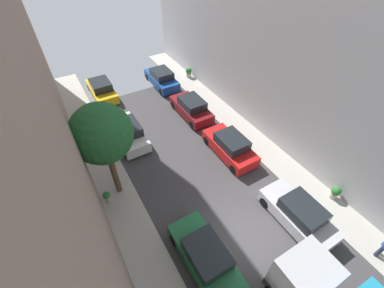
# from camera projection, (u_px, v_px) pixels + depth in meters

# --- Properties ---
(ground) EXTENTS (32.00, 32.00, 0.00)m
(ground) POSITION_uv_depth(u_px,v_px,m) (246.00, 233.00, 13.28)
(ground) COLOR #423F42
(sidewalk_left) EXTENTS (2.00, 44.00, 0.15)m
(sidewalk_left) POSITION_uv_depth(u_px,v_px,m) (159.00, 285.00, 11.38)
(sidewalk_left) COLOR #B7B2A8
(sidewalk_left) RESTS_ON ground
(sidewalk_right) EXTENTS (2.00, 44.00, 0.15)m
(sidewalk_right) POSITION_uv_depth(u_px,v_px,m) (312.00, 192.00, 15.08)
(sidewalk_right) COLOR #B7B2A8
(sidewalk_right) RESTS_ON ground
(parked_car_left_2) EXTENTS (1.78, 4.20, 1.57)m
(parked_car_left_2) POSITION_uv_depth(u_px,v_px,m) (205.00, 256.00, 11.67)
(parked_car_left_2) COLOR #1E6638
(parked_car_left_2) RESTS_ON ground
(parked_car_left_3) EXTENTS (1.78, 4.20, 1.57)m
(parked_car_left_3) POSITION_uv_depth(u_px,v_px,m) (128.00, 133.00, 18.04)
(parked_car_left_3) COLOR white
(parked_car_left_3) RESTS_ON ground
(parked_car_left_4) EXTENTS (1.78, 4.20, 1.57)m
(parked_car_left_4) POSITION_uv_depth(u_px,v_px,m) (102.00, 90.00, 22.26)
(parked_car_left_4) COLOR gold
(parked_car_left_4) RESTS_ON ground
(parked_car_right_1) EXTENTS (1.78, 4.20, 1.57)m
(parked_car_right_1) POSITION_uv_depth(u_px,v_px,m) (299.00, 214.00, 13.26)
(parked_car_right_1) COLOR silver
(parked_car_right_1) RESTS_ON ground
(parked_car_right_2) EXTENTS (1.78, 4.20, 1.57)m
(parked_car_right_2) POSITION_uv_depth(u_px,v_px,m) (230.00, 146.00, 17.02)
(parked_car_right_2) COLOR red
(parked_car_right_2) RESTS_ON ground
(parked_car_right_3) EXTENTS (1.78, 4.20, 1.57)m
(parked_car_right_3) POSITION_uv_depth(u_px,v_px,m) (191.00, 108.00, 20.25)
(parked_car_right_3) COLOR maroon
(parked_car_right_3) RESTS_ON ground
(parked_car_right_4) EXTENTS (1.78, 4.20, 1.57)m
(parked_car_right_4) POSITION_uv_depth(u_px,v_px,m) (162.00, 79.00, 23.69)
(parked_car_right_4) COLOR #194799
(parked_car_right_4) RESTS_ON ground
(street_tree_0) EXTENTS (3.05, 3.05, 5.95)m
(street_tree_0) POSITION_uv_depth(u_px,v_px,m) (102.00, 134.00, 12.10)
(street_tree_0) COLOR brown
(street_tree_0) RESTS_ON sidewalk_left
(potted_plant_0) EXTENTS (0.53, 0.53, 0.87)m
(potted_plant_0) POSITION_uv_depth(u_px,v_px,m) (335.00, 192.00, 14.39)
(potted_plant_0) COLOR #B2A899
(potted_plant_0) RESTS_ON sidewalk_right
(potted_plant_1) EXTENTS (0.41, 0.41, 0.80)m
(potted_plant_1) POSITION_uv_depth(u_px,v_px,m) (107.00, 197.00, 14.22)
(potted_plant_1) COLOR #B2A899
(potted_plant_1) RESTS_ON sidewalk_left
(potted_plant_2) EXTENTS (0.60, 0.60, 0.94)m
(potted_plant_2) POSITION_uv_depth(u_px,v_px,m) (189.00, 72.00, 24.73)
(potted_plant_2) COLOR #B2A899
(potted_plant_2) RESTS_ON sidewalk_right
(lamp_post) EXTENTS (0.44, 0.44, 5.34)m
(lamp_post) POSITION_uv_depth(u_px,v_px,m) (103.00, 131.00, 13.61)
(lamp_post) COLOR #26723F
(lamp_post) RESTS_ON sidewalk_left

